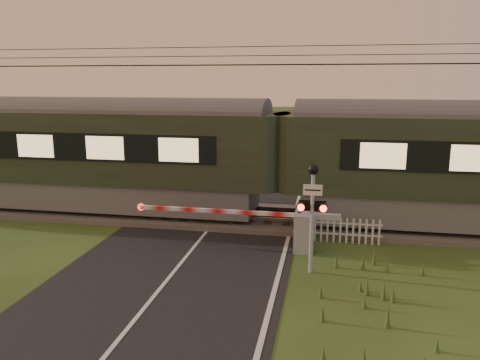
% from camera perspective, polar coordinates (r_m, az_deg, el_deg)
% --- Properties ---
extents(ground, '(160.00, 160.00, 0.00)m').
position_cam_1_polar(ground, '(11.55, -10.34, -13.74)').
color(ground, '#2E3C17').
rests_on(ground, ground).
extents(road, '(6.00, 140.00, 0.03)m').
position_cam_1_polar(road, '(11.35, -10.69, -14.19)').
color(road, black).
rests_on(road, ground).
extents(track_bed, '(140.00, 3.40, 0.39)m').
position_cam_1_polar(track_bed, '(17.34, -2.68, -4.43)').
color(track_bed, '#47423D').
rests_on(track_bed, ground).
extents(overhead_wires, '(120.00, 0.62, 0.62)m').
position_cam_1_polar(overhead_wires, '(16.64, -2.88, 14.60)').
color(overhead_wires, black).
rests_on(overhead_wires, ground).
extents(train, '(43.45, 3.00, 4.05)m').
position_cam_1_polar(train, '(16.46, 5.03, 2.65)').
color(train, slate).
rests_on(train, ground).
extents(boom_gate, '(6.30, 0.89, 1.18)m').
position_cam_1_polar(boom_gate, '(14.13, 6.84, -5.93)').
color(boom_gate, gray).
rests_on(boom_gate, ground).
extents(crossing_signal, '(0.74, 0.33, 2.92)m').
position_cam_1_polar(crossing_signal, '(12.13, 8.83, -2.30)').
color(crossing_signal, gray).
rests_on(crossing_signal, ground).
extents(picket_fence, '(2.74, 0.07, 0.80)m').
position_cam_1_polar(picket_fence, '(15.00, 11.75, -5.99)').
color(picket_fence, silver).
rests_on(picket_fence, ground).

